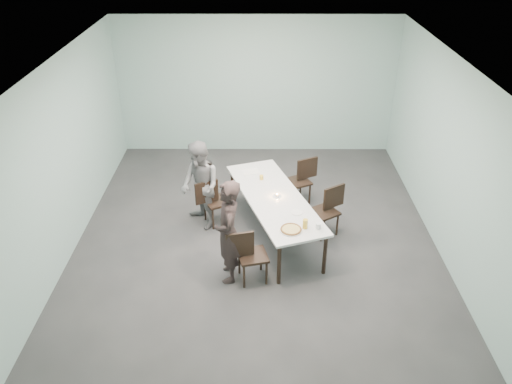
{
  "coord_description": "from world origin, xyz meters",
  "views": [
    {
      "loc": [
        0.02,
        -6.96,
        4.98
      ],
      "look_at": [
        0.0,
        -0.17,
        1.0
      ],
      "focal_mm": 35.0,
      "sensor_mm": 36.0,
      "label": 1
    }
  ],
  "objects_px": {
    "chair_far_right": "(302,177)",
    "diner_far": "(200,186)",
    "chair_near_left": "(247,253)",
    "beer_glass": "(305,224)",
    "chair_near_right": "(328,207)",
    "diner_near": "(228,232)",
    "amber_tumbler": "(261,177)",
    "pizza": "(291,229)",
    "table": "(274,200)",
    "tealight": "(277,195)",
    "water_tumbler": "(318,226)",
    "chair_far_left": "(213,199)",
    "side_plate": "(297,212)"
  },
  "relations": [
    {
      "from": "chair_near_left",
      "to": "water_tumbler",
      "type": "height_order",
      "value": "chair_near_left"
    },
    {
      "from": "water_tumbler",
      "to": "tealight",
      "type": "height_order",
      "value": "water_tumbler"
    },
    {
      "from": "chair_far_right",
      "to": "amber_tumbler",
      "type": "relative_size",
      "value": 10.88
    },
    {
      "from": "chair_near_left",
      "to": "water_tumbler",
      "type": "bearing_deg",
      "value": 0.79
    },
    {
      "from": "chair_near_right",
      "to": "beer_glass",
      "type": "xyz_separation_m",
      "value": [
        -0.48,
        -0.98,
        0.32
      ]
    },
    {
      "from": "chair_near_left",
      "to": "chair_far_right",
      "type": "height_order",
      "value": "same"
    },
    {
      "from": "table",
      "to": "amber_tumbler",
      "type": "bearing_deg",
      "value": 109.03
    },
    {
      "from": "table",
      "to": "tealight",
      "type": "relative_size",
      "value": 49.13
    },
    {
      "from": "chair_far_right",
      "to": "tealight",
      "type": "bearing_deg",
      "value": 39.39
    },
    {
      "from": "chair_far_left",
      "to": "chair_near_right",
      "type": "xyz_separation_m",
      "value": [
        1.97,
        -0.26,
        0.0
      ]
    },
    {
      "from": "diner_near",
      "to": "beer_glass",
      "type": "bearing_deg",
      "value": 95.86
    },
    {
      "from": "chair_near_right",
      "to": "diner_near",
      "type": "relative_size",
      "value": 0.53
    },
    {
      "from": "table",
      "to": "chair_far_left",
      "type": "height_order",
      "value": "chair_far_left"
    },
    {
      "from": "table",
      "to": "beer_glass",
      "type": "bearing_deg",
      "value": -64.31
    },
    {
      "from": "chair_far_right",
      "to": "chair_far_left",
      "type": "bearing_deg",
      "value": -0.24
    },
    {
      "from": "diner_far",
      "to": "tealight",
      "type": "xyz_separation_m",
      "value": [
        1.3,
        -0.29,
        -0.02
      ]
    },
    {
      "from": "pizza",
      "to": "amber_tumbler",
      "type": "relative_size",
      "value": 4.25
    },
    {
      "from": "diner_near",
      "to": "tealight",
      "type": "xyz_separation_m",
      "value": [
        0.75,
        1.13,
        -0.05
      ]
    },
    {
      "from": "chair_near_right",
      "to": "chair_far_left",
      "type": "bearing_deg",
      "value": -39.57
    },
    {
      "from": "table",
      "to": "amber_tumbler",
      "type": "distance_m",
      "value": 0.64
    },
    {
      "from": "diner_far",
      "to": "amber_tumbler",
      "type": "height_order",
      "value": "diner_far"
    },
    {
      "from": "chair_far_left",
      "to": "side_plate",
      "type": "bearing_deg",
      "value": -59.64
    },
    {
      "from": "tealight",
      "to": "amber_tumbler",
      "type": "bearing_deg",
      "value": 113.6
    },
    {
      "from": "chair_near_left",
      "to": "side_plate",
      "type": "relative_size",
      "value": 4.83
    },
    {
      "from": "diner_near",
      "to": "water_tumbler",
      "type": "relative_size",
      "value": 18.28
    },
    {
      "from": "chair_near_right",
      "to": "water_tumbler",
      "type": "height_order",
      "value": "chair_near_right"
    },
    {
      "from": "tealight",
      "to": "amber_tumbler",
      "type": "distance_m",
      "value": 0.64
    },
    {
      "from": "beer_glass",
      "to": "chair_near_right",
      "type": "bearing_deg",
      "value": 63.82
    },
    {
      "from": "side_plate",
      "to": "water_tumbler",
      "type": "distance_m",
      "value": 0.52
    },
    {
      "from": "diner_near",
      "to": "water_tumbler",
      "type": "height_order",
      "value": "diner_near"
    },
    {
      "from": "water_tumbler",
      "to": "diner_far",
      "type": "bearing_deg",
      "value": 147.05
    },
    {
      "from": "diner_near",
      "to": "amber_tumbler",
      "type": "height_order",
      "value": "diner_near"
    },
    {
      "from": "chair_far_right",
      "to": "amber_tumbler",
      "type": "height_order",
      "value": "chair_far_right"
    },
    {
      "from": "tealight",
      "to": "pizza",
      "type": "bearing_deg",
      "value": -80.01
    },
    {
      "from": "table",
      "to": "chair_near_right",
      "type": "relative_size",
      "value": 3.16
    },
    {
      "from": "pizza",
      "to": "amber_tumbler",
      "type": "distance_m",
      "value": 1.62
    },
    {
      "from": "table",
      "to": "tealight",
      "type": "xyz_separation_m",
      "value": [
        0.05,
        0.01,
        0.08
      ]
    },
    {
      "from": "diner_far",
      "to": "side_plate",
      "type": "height_order",
      "value": "diner_far"
    },
    {
      "from": "chair_far_right",
      "to": "pizza",
      "type": "relative_size",
      "value": 2.56
    },
    {
      "from": "chair_near_left",
      "to": "chair_near_right",
      "type": "distance_m",
      "value": 1.85
    },
    {
      "from": "chair_far_left",
      "to": "water_tumbler",
      "type": "height_order",
      "value": "chair_far_left"
    },
    {
      "from": "beer_glass",
      "to": "amber_tumbler",
      "type": "relative_size",
      "value": 1.88
    },
    {
      "from": "side_plate",
      "to": "tealight",
      "type": "relative_size",
      "value": 3.21
    },
    {
      "from": "chair_near_right",
      "to": "tealight",
      "type": "xyz_separation_m",
      "value": [
        -0.87,
        -0.07,
        0.27
      ]
    },
    {
      "from": "chair_far_right",
      "to": "diner_far",
      "type": "height_order",
      "value": "diner_far"
    },
    {
      "from": "chair_far_right",
      "to": "tealight",
      "type": "relative_size",
      "value": 15.54
    },
    {
      "from": "chair_near_right",
      "to": "beer_glass",
      "type": "relative_size",
      "value": 5.8
    },
    {
      "from": "chair_far_left",
      "to": "amber_tumbler",
      "type": "bearing_deg",
      "value": -12.22
    },
    {
      "from": "chair_near_left",
      "to": "diner_far",
      "type": "distance_m",
      "value": 1.73
    },
    {
      "from": "diner_far",
      "to": "amber_tumbler",
      "type": "xyz_separation_m",
      "value": [
        1.04,
        0.29,
        0.0
      ]
    }
  ]
}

